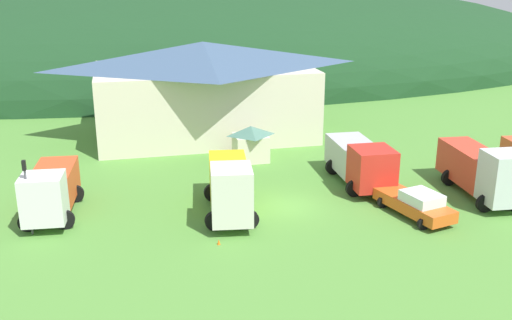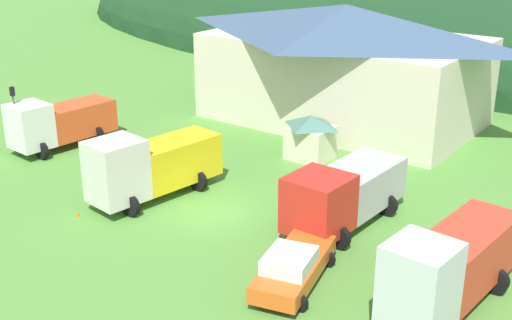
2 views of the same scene
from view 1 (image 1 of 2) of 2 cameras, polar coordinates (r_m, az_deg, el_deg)
The scene contains 11 objects.
ground_plane at distance 36.70m, azimuth 3.33°, elevation -4.49°, with size 200.00×200.00×0.00m, color #518C38.
forested_hill_backdrop at distance 89.97m, azimuth -6.87°, elevation 8.97°, with size 129.27×60.00×25.43m, color #193D1E.
depot_building at distance 51.48m, azimuth -5.09°, elevation 6.99°, with size 19.60×12.00×8.18m.
play_shed_cream at distance 44.88m, azimuth -0.52°, elevation 1.69°, with size 2.70×2.52×2.71m.
heavy_rig_white at distance 36.64m, azimuth -19.30°, elevation -2.72°, with size 3.43×6.92×3.26m.
flatbed_truck_yellow at distance 34.70m, azimuth -2.56°, elevation -2.49°, with size 3.65×7.63×3.69m.
crane_truck_red at distance 40.29m, azimuth 10.12°, elevation -0.08°, with size 3.55×7.50×3.17m.
tow_truck_silver at distance 40.14m, azimuth 21.11°, elevation -0.88°, with size 3.38×7.87×3.70m.
service_pickup_orange at distance 36.13m, azimuth 15.21°, elevation -4.08°, with size 3.18×5.62×1.66m.
traffic_light_west at distance 34.26m, azimuth -21.33°, elevation -2.70°, with size 0.20×0.32×4.31m.
traffic_cone_near_pickup at distance 31.83m, azimuth -3.63°, elevation -8.18°, with size 0.36×0.36×0.61m, color orange.
Camera 1 is at (-9.79, -32.45, 14.07)m, focal length 41.23 mm.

